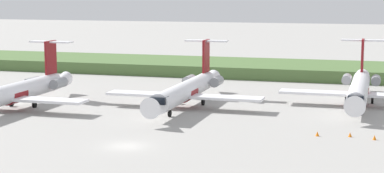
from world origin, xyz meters
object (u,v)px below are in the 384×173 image
(regional_jet_fourth, at_px, (359,88))
(regional_jet_third, at_px, (187,89))
(regional_jet_second, at_px, (15,92))
(safety_cone_front_marker, at_px, (317,134))
(safety_cone_mid_marker, at_px, (350,135))
(safety_cone_rear_marker, at_px, (374,137))

(regional_jet_fourth, bearing_deg, regional_jet_third, -160.69)
(regional_jet_fourth, bearing_deg, regional_jet_second, -159.64)
(safety_cone_front_marker, distance_m, safety_cone_mid_marker, 3.71)
(regional_jet_second, relative_size, safety_cone_mid_marker, 56.36)
(regional_jet_fourth, relative_size, safety_cone_front_marker, 56.36)
(regional_jet_second, distance_m, safety_cone_mid_marker, 46.72)
(regional_jet_third, xyz_separation_m, safety_cone_front_marker, (20.08, -14.25, -2.26))
(regional_jet_second, height_order, regional_jet_fourth, same)
(safety_cone_mid_marker, distance_m, safety_cone_rear_marker, 2.83)
(safety_cone_front_marker, bearing_deg, regional_jet_fourth, 80.41)
(regional_jet_third, height_order, regional_jet_fourth, same)
(safety_cone_rear_marker, bearing_deg, regional_jet_fourth, 96.40)
(safety_cone_front_marker, distance_m, safety_cone_rear_marker, 6.38)
(safety_cone_front_marker, xyz_separation_m, safety_cone_mid_marker, (3.65, 0.65, 0.00))
(safety_cone_front_marker, bearing_deg, regional_jet_third, 144.64)
(regional_jet_third, relative_size, safety_cone_mid_marker, 56.36)
(safety_cone_front_marker, bearing_deg, safety_cone_rear_marker, -1.12)
(regional_jet_second, height_order, safety_cone_rear_marker, regional_jet_second)
(regional_jet_second, relative_size, regional_jet_third, 1.00)
(safety_cone_rear_marker, bearing_deg, safety_cone_front_marker, 178.88)
(safety_cone_mid_marker, bearing_deg, regional_jet_third, 150.18)
(safety_cone_front_marker, height_order, safety_cone_mid_marker, same)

